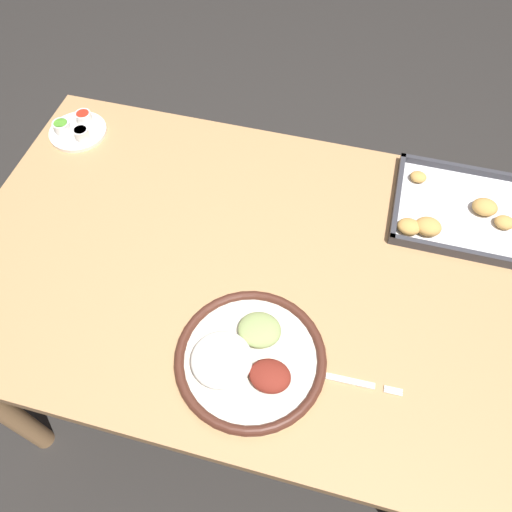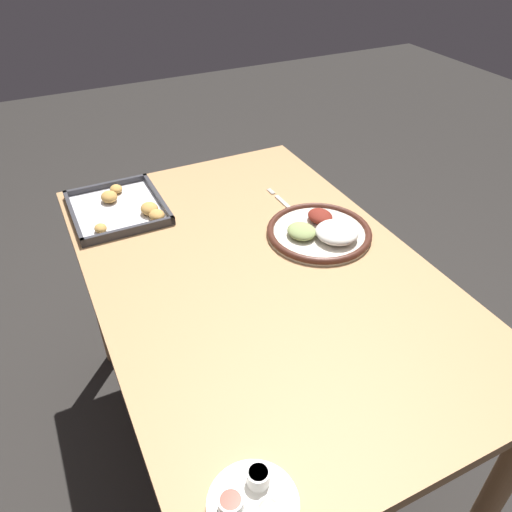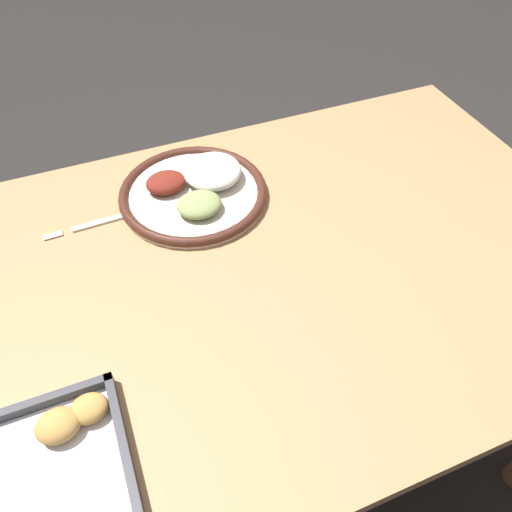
# 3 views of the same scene
# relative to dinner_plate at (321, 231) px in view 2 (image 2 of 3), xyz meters

# --- Properties ---
(ground_plane) EXTENTS (8.00, 8.00, 0.00)m
(ground_plane) POSITION_rel_dinner_plate_xyz_m (-0.06, 0.23, -0.77)
(ground_plane) COLOR #282623
(dining_table) EXTENTS (1.30, 0.84, 0.76)m
(dining_table) POSITION_rel_dinner_plate_xyz_m (-0.06, 0.23, -0.12)
(dining_table) COLOR #AD7F51
(dining_table) RESTS_ON ground_plane
(dinner_plate) EXTENTS (0.30, 0.30, 0.05)m
(dinner_plate) POSITION_rel_dinner_plate_xyz_m (0.00, 0.00, 0.00)
(dinner_plate) COLOR beige
(dinner_plate) RESTS_ON dining_table
(fork) EXTENTS (0.20, 0.02, 0.00)m
(fork) POSITION_rel_dinner_plate_xyz_m (0.19, 0.01, -0.01)
(fork) COLOR silver
(fork) RESTS_ON dining_table
(saucer_plate) EXTENTS (0.15, 0.15, 0.04)m
(saucer_plate) POSITION_rel_dinner_plate_xyz_m (-0.61, 0.51, -0.00)
(saucer_plate) COLOR white
(saucer_plate) RESTS_ON dining_table
(baking_tray) EXTENTS (0.30, 0.27, 0.04)m
(baking_tray) POSITION_rel_dinner_plate_xyz_m (0.38, 0.48, -0.00)
(baking_tray) COLOR #333338
(baking_tray) RESTS_ON dining_table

